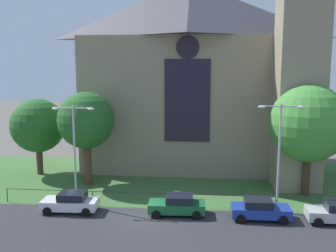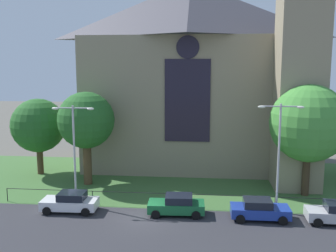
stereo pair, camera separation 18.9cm
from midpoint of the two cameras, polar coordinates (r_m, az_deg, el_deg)
ground at (r=38.28m, az=-1.19°, el=-7.86°), size 160.00×160.00×0.00m
road_asphalt at (r=27.12m, az=-4.30°, el=-15.12°), size 120.00×8.00×0.01m
grass_verge at (r=36.38m, az=-1.57°, el=-8.76°), size 120.00×20.00×0.01m
church_building at (r=42.53m, az=4.46°, el=7.84°), size 23.20×16.20×26.00m
iron_railing at (r=30.64m, az=2.23°, el=-10.29°), size 28.82×0.07×1.13m
tree_right_near at (r=34.35m, az=20.30°, el=0.35°), size 6.54×6.54×9.55m
tree_left_near at (r=36.23m, az=-11.91°, el=0.75°), size 5.26×5.26×8.72m
tree_left_far at (r=41.17m, az=-18.55°, el=0.05°), size 5.46×5.46×7.80m
streetlamp_near at (r=31.11m, az=-13.60°, el=-2.32°), size 3.37×0.26×8.01m
streetlamp_far at (r=29.89m, az=16.34°, el=-2.58°), size 3.37×0.26×8.30m
parked_car_white at (r=30.84m, az=-14.11°, el=-10.87°), size 4.25×2.12×1.51m
parked_car_green at (r=29.36m, az=1.51°, el=-11.62°), size 4.28×2.18×1.51m
parked_car_blue at (r=29.28m, az=13.58°, el=-11.94°), size 4.22×2.05×1.51m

